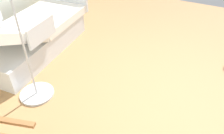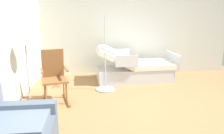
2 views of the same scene
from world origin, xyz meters
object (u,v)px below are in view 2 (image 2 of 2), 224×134
at_px(rocking_chair, 54,77).
at_px(floor_lamp, 25,41).
at_px(iv_pole, 105,79).
at_px(hospital_bed, 134,69).

height_order(rocking_chair, floor_lamp, floor_lamp).
relative_size(floor_lamp, iv_pole, 0.88).
relative_size(hospital_bed, iv_pole, 1.27).
xyz_separation_m(hospital_bed, floor_lamp, (-1.49, 2.30, 0.93)).
distance_m(hospital_bed, floor_lamp, 2.89).
bearing_deg(rocking_chair, floor_lamp, 106.71).
distance_m(hospital_bed, iv_pole, 1.10).
bearing_deg(iv_pole, rocking_chair, 120.01).
relative_size(rocking_chair, floor_lamp, 0.71).
xyz_separation_m(rocking_chair, floor_lamp, (-0.14, 0.46, 0.72)).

